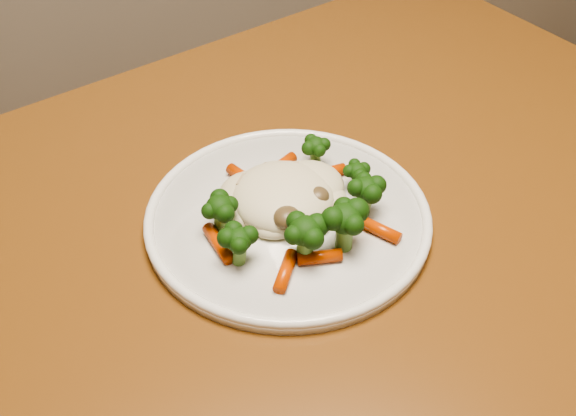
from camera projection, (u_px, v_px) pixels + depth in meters
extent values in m
cube|color=brown|center=(234.00, 333.00, 0.63)|extent=(1.44, 1.16, 0.04)
cube|color=brown|center=(395.00, 193.00, 1.35)|extent=(0.07, 0.07, 0.71)
cylinder|color=white|center=(288.00, 219.00, 0.70)|extent=(0.28, 0.28, 0.01)
ellipsoid|color=beige|center=(283.00, 188.00, 0.69)|extent=(0.12, 0.11, 0.05)
ellipsoid|color=black|center=(239.00, 248.00, 0.64)|extent=(0.04, 0.04, 0.04)
ellipsoid|color=black|center=(305.00, 241.00, 0.64)|extent=(0.05, 0.05, 0.04)
ellipsoid|color=black|center=(345.00, 229.00, 0.65)|extent=(0.05, 0.05, 0.05)
ellipsoid|color=black|center=(365.00, 197.00, 0.69)|extent=(0.04, 0.04, 0.04)
ellipsoid|color=black|center=(357.00, 177.00, 0.72)|extent=(0.03, 0.03, 0.03)
ellipsoid|color=black|center=(315.00, 153.00, 0.75)|extent=(0.03, 0.03, 0.03)
ellipsoid|color=black|center=(220.00, 216.00, 0.67)|extent=(0.04, 0.04, 0.04)
cylinder|color=#CD4004|center=(245.00, 178.00, 0.73)|extent=(0.03, 0.05, 0.01)
cylinder|color=#CD4004|center=(282.00, 165.00, 0.75)|extent=(0.04, 0.03, 0.01)
cylinder|color=#CD4004|center=(326.00, 173.00, 0.74)|extent=(0.04, 0.01, 0.01)
cylinder|color=#CD4004|center=(219.00, 243.00, 0.66)|extent=(0.02, 0.05, 0.01)
cylinder|color=#CD4004|center=(286.00, 271.00, 0.64)|extent=(0.04, 0.04, 0.01)
cylinder|color=#CD4004|center=(319.00, 257.00, 0.65)|extent=(0.04, 0.02, 0.01)
cylinder|color=#CD4004|center=(381.00, 230.00, 0.67)|extent=(0.03, 0.04, 0.01)
cylinder|color=#CD4004|center=(301.00, 188.00, 0.70)|extent=(0.02, 0.04, 0.01)
ellipsoid|color=brown|center=(293.00, 187.00, 0.70)|extent=(0.03, 0.03, 0.02)
ellipsoid|color=brown|center=(317.00, 196.00, 0.69)|extent=(0.02, 0.02, 0.02)
ellipsoid|color=brown|center=(270.00, 202.00, 0.68)|extent=(0.02, 0.02, 0.01)
ellipsoid|color=brown|center=(287.00, 217.00, 0.67)|extent=(0.03, 0.03, 0.02)
cube|color=tan|center=(265.00, 175.00, 0.72)|extent=(0.03, 0.03, 0.01)
cube|color=tan|center=(290.00, 170.00, 0.72)|extent=(0.02, 0.02, 0.01)
cube|color=tan|center=(246.00, 183.00, 0.71)|extent=(0.02, 0.02, 0.01)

